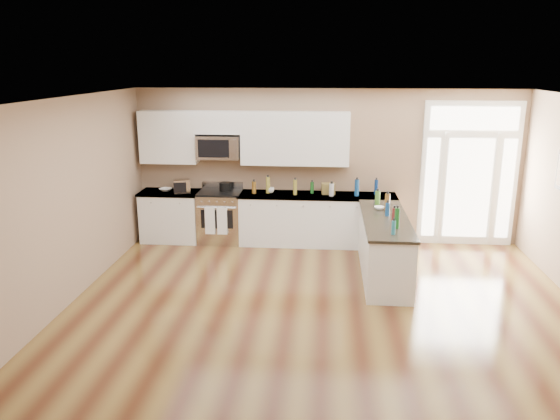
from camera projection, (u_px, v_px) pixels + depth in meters
The scene contains 18 objects.
ground at pixel (322, 342), 6.52m from camera, with size 8.00×8.00×0.00m, color #4B2715.
room_shell at pixel (325, 204), 6.07m from camera, with size 8.00×8.00×8.00m.
back_cabinet_left at pixel (171, 217), 10.20m from camera, with size 1.10×0.66×0.94m.
back_cabinet_right at pixel (317, 221), 9.97m from camera, with size 2.85×0.66×0.94m.
peninsula_cabinet at pixel (384, 249), 8.48m from camera, with size 0.69×2.32×0.94m.
upper_cabinet_left at pixel (169, 137), 9.95m from camera, with size 1.04×0.33×0.95m, color white.
upper_cabinet_right at pixel (295, 139), 9.75m from camera, with size 1.94×0.33×0.95m, color white.
upper_cabinet_short at pixel (219, 122), 9.80m from camera, with size 0.82×0.33×0.40m, color white.
microwave at pixel (219, 147), 9.88m from camera, with size 0.78×0.41×0.42m.
entry_door at pixel (469, 174), 9.77m from camera, with size 1.70×0.10×2.60m.
kitchen_range at pixel (220, 217), 10.11m from camera, with size 0.78×0.69×1.08m.
stockpot at pixel (225, 186), 10.06m from camera, with size 0.22×0.22×0.17m, color black.
toaster_oven at pixel (182, 186), 9.92m from camera, with size 0.29×0.23×0.25m, color silver.
cardboard_box at pixel (328, 189), 9.85m from camera, with size 0.24×0.17×0.19m, color brown.
bowl_left at pixel (166, 190), 10.08m from camera, with size 0.22×0.22×0.05m, color white.
bowl_peninsula at pixel (379, 208), 8.81m from camera, with size 0.16×0.16×0.05m, color white.
cup_counter at pixel (271, 190), 9.94m from camera, with size 0.13×0.13×0.10m, color white.
counter_bottles at pixel (345, 196), 9.17m from camera, with size 2.41×2.44×0.30m.
Camera 1 is at (0.01, -5.90, 3.23)m, focal length 35.00 mm.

